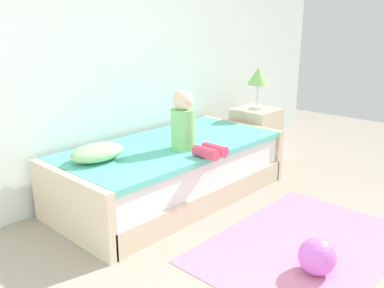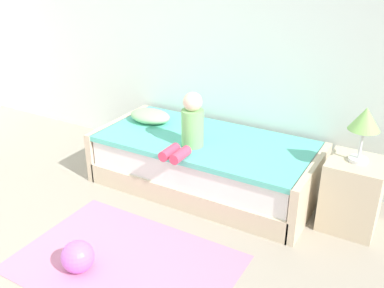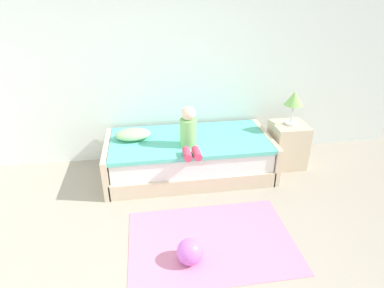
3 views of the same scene
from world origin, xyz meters
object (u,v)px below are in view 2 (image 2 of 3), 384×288
object	(u,v)px
nightstand	(352,194)
table_lamp	(365,122)
bed	(205,163)
toy_ball	(78,257)
pillow	(150,116)
child_figure	(190,126)

from	to	relation	value
nightstand	table_lamp	distance (m)	0.64
bed	toy_ball	xyz separation A→B (m)	(-0.21, -1.52, -0.13)
bed	toy_ball	bearing A→B (deg)	-97.98
table_lamp	toy_ball	world-z (taller)	table_lamp
table_lamp	pillow	xyz separation A→B (m)	(-2.04, 0.07, -0.37)
nightstand	bed	bearing A→B (deg)	-178.87
pillow	toy_ball	xyz separation A→B (m)	(0.48, -1.62, -0.45)
table_lamp	toy_ball	size ratio (longest dim) A/B	1.89
pillow	nightstand	bearing A→B (deg)	-2.05
bed	child_figure	world-z (taller)	child_figure
table_lamp	child_figure	world-z (taller)	table_lamp
nightstand	child_figure	bearing A→B (deg)	-169.55
nightstand	child_figure	world-z (taller)	child_figure
table_lamp	child_figure	distance (m)	1.43
table_lamp	pillow	size ratio (longest dim) A/B	1.02
nightstand	toy_ball	world-z (taller)	nightstand
nightstand	child_figure	size ratio (longest dim) A/B	1.18
bed	table_lamp	world-z (taller)	table_lamp
child_figure	toy_ball	xyz separation A→B (m)	(-0.18, -1.29, -0.59)
toy_ball	table_lamp	bearing A→B (deg)	44.72
toy_ball	pillow	bearing A→B (deg)	106.53
bed	pillow	size ratio (longest dim) A/B	4.80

